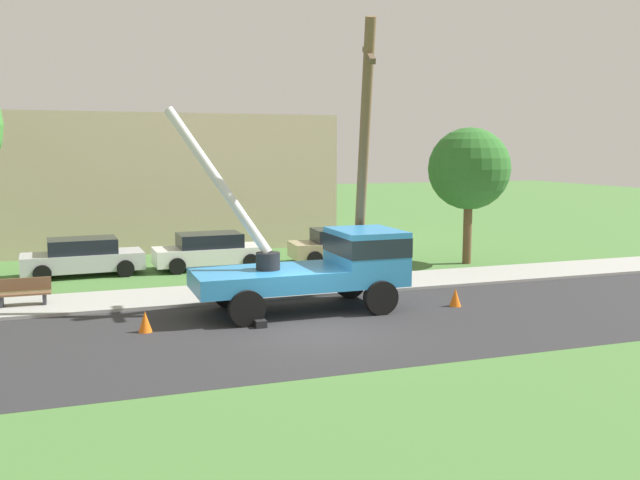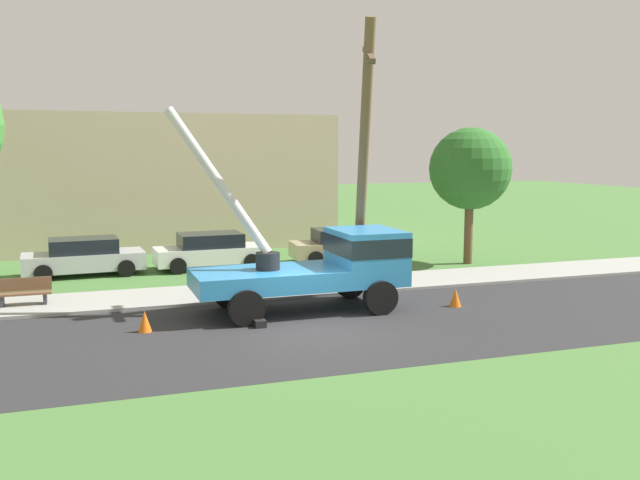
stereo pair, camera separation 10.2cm
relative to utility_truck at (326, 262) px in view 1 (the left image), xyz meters
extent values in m
plane|color=#477538|center=(-1.13, 9.85, -1.41)|extent=(120.00, 120.00, 0.00)
cube|color=#2B2B2D|center=(-1.13, -2.15, -1.40)|extent=(80.00, 7.46, 0.01)
cube|color=#9E9E99|center=(-1.13, 3.01, -1.36)|extent=(80.00, 2.86, 0.10)
cube|color=#2D84C6|center=(-1.80, -0.03, -0.38)|extent=(4.32, 2.43, 0.55)
cube|color=#2D84C6|center=(1.30, -0.01, 0.14)|extent=(1.92, 2.41, 1.60)
cube|color=#19232D|center=(1.30, -0.01, 0.49)|extent=(1.94, 2.43, 0.56)
cylinder|color=black|center=(-1.78, -0.03, 0.14)|extent=(0.70, 0.70, 0.50)
cylinder|color=silver|center=(-3.07, 0.61, 2.44)|extent=(2.90, 1.64, 4.26)
cube|color=black|center=(-2.39, -1.48, -1.31)|extent=(0.30, 0.30, 0.20)
cube|color=black|center=(-2.41, 1.42, -1.31)|extent=(0.30, 0.30, 0.20)
cylinder|color=black|center=(1.26, -1.21, -0.91)|extent=(1.00, 0.30, 1.00)
cylinder|color=black|center=(1.25, 1.19, -0.91)|extent=(1.00, 0.30, 1.00)
cylinder|color=black|center=(-2.70, -1.23, -0.91)|extent=(1.00, 0.30, 1.00)
cylinder|color=black|center=(-2.72, 1.17, -0.91)|extent=(1.00, 0.30, 1.00)
cylinder|color=brown|center=(1.57, 0.95, 2.84)|extent=(1.17, 3.22, 8.61)
cube|color=brown|center=(1.28, -0.13, 6.07)|extent=(0.62, 1.73, 0.74)
cone|color=orange|center=(3.84, -1.00, -1.13)|extent=(0.36, 0.36, 0.56)
cone|color=orange|center=(-5.36, -0.96, -1.13)|extent=(0.36, 0.36, 0.56)
cube|color=#B7B7BF|center=(-6.85, 8.16, -0.86)|extent=(4.49, 2.04, 0.65)
cube|color=black|center=(-6.85, 8.16, -0.26)|extent=(2.55, 1.79, 0.55)
cylinder|color=black|center=(-5.35, 7.35, -1.09)|extent=(0.64, 0.22, 0.64)
cylinder|color=black|center=(-5.45, 9.14, -1.09)|extent=(0.64, 0.22, 0.64)
cylinder|color=black|center=(-8.25, 7.18, -1.09)|extent=(0.64, 0.22, 0.64)
cylinder|color=black|center=(-8.35, 8.98, -1.09)|extent=(0.64, 0.22, 0.64)
cube|color=silver|center=(-2.03, 8.17, -0.86)|extent=(4.45, 1.94, 0.65)
cube|color=black|center=(-2.03, 8.17, -0.26)|extent=(2.51, 1.73, 0.55)
cylinder|color=black|center=(-0.55, 7.32, -1.09)|extent=(0.64, 0.22, 0.64)
cylinder|color=black|center=(-0.61, 9.12, -1.09)|extent=(0.64, 0.22, 0.64)
cylinder|color=black|center=(-3.45, 7.23, -1.09)|extent=(0.64, 0.22, 0.64)
cylinder|color=black|center=(-3.51, 9.03, -1.09)|extent=(0.64, 0.22, 0.64)
cube|color=tan|center=(3.59, 7.94, -0.86)|extent=(4.51, 2.10, 0.65)
cube|color=black|center=(3.59, 7.94, -0.26)|extent=(2.57, 1.82, 0.55)
cylinder|color=black|center=(4.98, 6.94, -1.09)|extent=(0.64, 0.22, 0.64)
cylinder|color=black|center=(5.10, 8.74, -1.09)|extent=(0.64, 0.22, 0.64)
cylinder|color=black|center=(2.08, 7.14, -1.09)|extent=(0.64, 0.22, 0.64)
cylinder|color=black|center=(2.20, 8.94, -1.09)|extent=(0.64, 0.22, 0.64)
cube|color=brown|center=(-8.59, 3.01, -0.96)|extent=(1.60, 0.44, 0.06)
cube|color=brown|center=(-8.59, 3.21, -0.71)|extent=(1.60, 0.06, 0.40)
cube|color=#333338|center=(-9.19, 3.01, -1.18)|extent=(0.10, 0.40, 0.45)
cube|color=#333338|center=(-7.99, 3.01, -1.18)|extent=(0.10, 0.40, 0.45)
cylinder|color=brown|center=(8.37, 5.83, 0.44)|extent=(0.36, 0.36, 3.70)
sphere|color=#2D6B28|center=(8.37, 5.83, 2.56)|extent=(3.38, 3.38, 3.38)
cube|color=#C6B293|center=(-3.87, 15.76, 1.79)|extent=(18.00, 6.00, 6.40)
camera|label=1|loc=(-6.79, -18.98, 3.35)|focal=38.50mm
camera|label=2|loc=(-6.69, -19.02, 3.35)|focal=38.50mm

